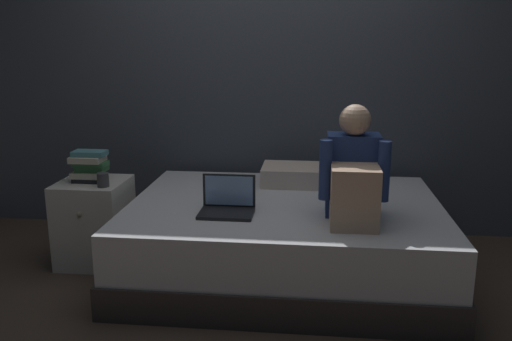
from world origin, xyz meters
TOP-DOWN VIEW (x-y plane):
  - ground_plane at (0.00, 0.00)m, footprint 8.00×8.00m
  - wall_back at (0.00, 1.20)m, footprint 5.60×0.10m
  - bed at (0.20, 0.30)m, footprint 2.00×1.50m
  - nightstand at (-1.10, 0.35)m, footprint 0.44×0.46m
  - person_sitting at (0.60, 0.01)m, footprint 0.39×0.44m
  - laptop at (-0.13, 0.04)m, footprint 0.32×0.23m
  - pillow at (0.29, 0.75)m, footprint 0.56×0.36m
  - book_stack at (-1.11, 0.35)m, footprint 0.23×0.17m
  - mug at (-0.97, 0.23)m, footprint 0.08×0.08m

SIDE VIEW (x-z plane):
  - ground_plane at x=0.00m, z-range 0.00..0.00m
  - bed at x=0.20m, z-range 0.00..0.49m
  - nightstand at x=-1.10m, z-range 0.00..0.57m
  - laptop at x=-0.13m, z-range 0.43..0.65m
  - pillow at x=0.29m, z-range 0.49..0.62m
  - mug at x=-0.97m, z-range 0.57..0.66m
  - book_stack at x=-1.11m, z-range 0.58..0.78m
  - person_sitting at x=0.60m, z-range 0.41..1.07m
  - wall_back at x=0.00m, z-range 0.00..2.70m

